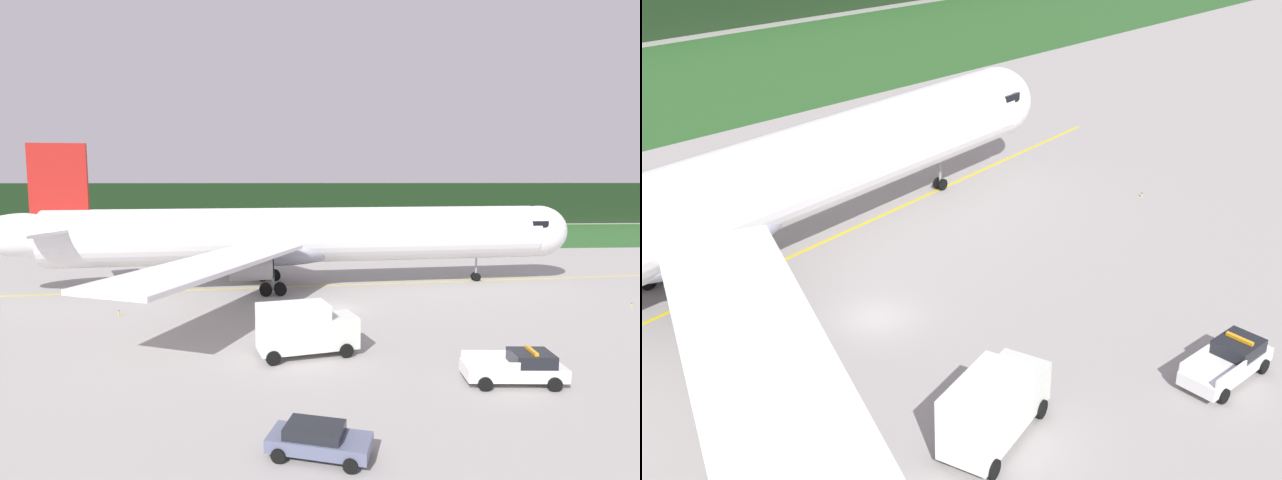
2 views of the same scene
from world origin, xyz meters
TOP-DOWN VIEW (x-y plane):
  - ground at (0.00, 0.00)m, footprint 320.00×320.00m
  - taxiway_centerline_main at (-2.55, 9.52)m, footprint 80.28×7.57m
  - airliner at (-3.13, 9.47)m, footprint 61.04×48.65m
  - ops_pickup_truck at (8.15, -16.93)m, footprint 5.52×2.68m
  - catering_truck at (-3.33, -11.62)m, footprint 6.66×3.87m
  - taxiway_edge_light_east at (25.87, -1.13)m, footprint 0.12×0.12m

SIDE VIEW (x-z plane):
  - ground at x=0.00m, z-range 0.00..0.00m
  - taxiway_centerline_main at x=-2.55m, z-range 0.00..0.01m
  - taxiway_edge_light_east at x=25.87m, z-range 0.02..0.40m
  - ops_pickup_truck at x=8.15m, z-range -0.07..1.87m
  - catering_truck at x=-3.33m, z-range 0.01..3.54m
  - airliner at x=-3.13m, z-range -2.00..12.56m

